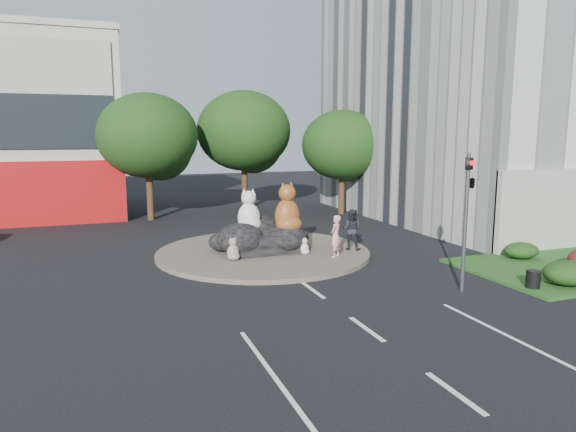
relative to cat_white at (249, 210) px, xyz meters
The scene contains 17 objects.
ground 10.54m from the cat_white, 86.68° to the right, with size 120.00×120.00×0.00m, color black.
roundabout_island 2.13m from the cat_white, 27.47° to the right, with size 10.00×10.00×0.20m, color brown.
rock_plinth 1.61m from the cat_white, 27.47° to the right, with size 3.20×2.60×0.90m, color black, non-canonical shape.
tree_left 12.61m from the cat_white, 105.83° to the left, with size 6.46×6.46×8.27m.
tree_mid 14.64m from the cat_white, 75.07° to the left, with size 6.84×6.84×8.76m.
tree_right 13.96m from the cat_white, 45.25° to the left, with size 5.70×5.70×7.30m.
hedge_near_green 13.46m from the cat_white, 44.13° to the right, with size 2.00×1.60×0.90m, color #1A3511.
hedge_back_green 12.50m from the cat_white, 26.41° to the right, with size 1.60×1.28×0.72m, color #1A3511.
traffic_light 10.19m from the cat_white, 55.59° to the right, with size 0.44×1.24×5.00m.
street_lamp 13.83m from the cat_white, ahead, with size 2.34×0.22×8.06m.
cat_white is the anchor object (origin of this frame).
cat_tabby 1.82m from the cat_white, 26.75° to the right, with size 1.42×1.23×2.36m, color #CA602A, non-canonical shape.
kitten_calico 2.46m from the cat_white, 126.31° to the right, with size 0.62×0.54×1.03m, color silver, non-canonical shape.
kitten_white 3.14m from the cat_white, 39.22° to the right, with size 0.47×0.41×0.79m, color silver, non-canonical shape.
pedestrian_pink 4.31m from the cat_white, 39.87° to the right, with size 0.69×0.45×1.89m, color pink.
pedestrian_dark 4.95m from the cat_white, 18.89° to the right, with size 0.94×0.74×1.94m, color #212229.
litter_bin 12.30m from the cat_white, 48.37° to the right, with size 0.51×0.51×0.63m, color black.
Camera 1 is at (-7.12, -12.61, 5.66)m, focal length 32.00 mm.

